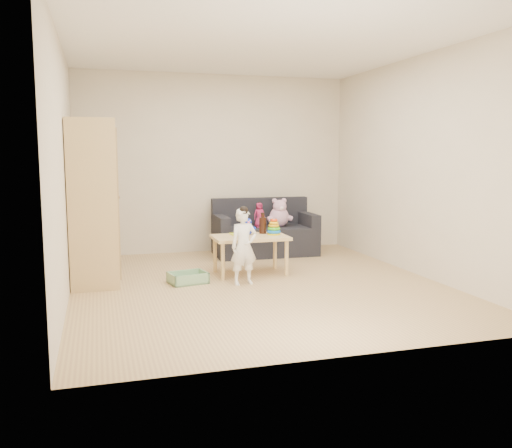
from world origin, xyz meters
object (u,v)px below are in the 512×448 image
object	(u,v)px
sofa	(265,241)
play_table	(250,255)
wardrobe	(93,202)
toddler	(244,248)

from	to	relation	value
sofa	play_table	size ratio (longest dim) A/B	1.63
wardrobe	sofa	xyz separation A→B (m)	(2.35, 1.04, -0.71)
wardrobe	toddler	world-z (taller)	wardrobe
toddler	play_table	bearing A→B (deg)	59.83
sofa	play_table	xyz separation A→B (m)	(-0.55, -1.17, 0.03)
wardrobe	sofa	size ratio (longest dim) A/B	1.26
play_table	sofa	bearing A→B (deg)	64.77
sofa	play_table	distance (m)	1.29
sofa	play_table	world-z (taller)	play_table
sofa	toddler	world-z (taller)	toddler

